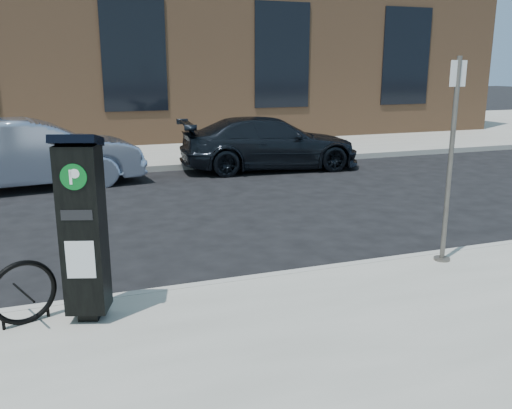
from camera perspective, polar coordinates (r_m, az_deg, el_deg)
name	(u,v)px	position (r m, az deg, el deg)	size (l,w,h in m)	color
ground	(278,284)	(6.74, 2.33, -8.39)	(120.00, 120.00, 0.00)	black
sidewalk_far	(131,140)	(20.05, -13.03, 6.62)	(60.00, 12.00, 0.15)	gray
curb_near	(279,279)	(6.69, 2.40, -7.86)	(60.00, 0.12, 0.16)	#9E9B93
curb_far	(161,168)	(14.20, -9.99, 3.78)	(60.00, 0.12, 0.16)	#9E9B93
building	(115,27)	(22.92, -14.61, 17.65)	(28.00, 10.05, 8.25)	#8F6241
parking_kiosk	(83,227)	(5.46, -17.73, -2.23)	(0.52, 0.49, 1.86)	black
sign_pole	(450,163)	(7.20, 19.77, 4.11)	(0.23, 0.21, 2.58)	#4C4843
bike_rack	(24,293)	(5.77, -23.27, -8.54)	(0.63, 0.29, 0.65)	black
car_silver	(35,154)	(12.90, -22.25, 4.97)	(1.60, 4.58, 1.51)	#8590A9
car_dark	(270,143)	(14.21, 1.48, 6.46)	(1.90, 4.68, 1.36)	black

